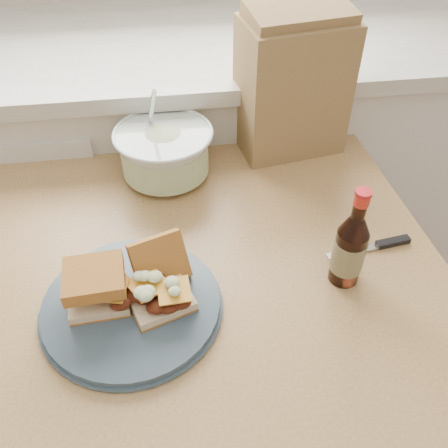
{
  "coord_description": "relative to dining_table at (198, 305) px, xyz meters",
  "views": [
    {
      "loc": [
        -0.05,
        0.37,
        1.49
      ],
      "look_at": [
        0.04,
        1.03,
        0.86
      ],
      "focal_mm": 40.0,
      "sensor_mm": 36.0,
      "label": 1
    }
  ],
  "objects": [
    {
      "name": "cabinet_run",
      "position": [
        0.01,
        0.7,
        -0.2
      ],
      "size": [
        2.5,
        0.64,
        0.94
      ],
      "color": "silver",
      "rests_on": "ground"
    },
    {
      "name": "dining_table",
      "position": [
        0.0,
        0.0,
        0.0
      ],
      "size": [
        1.0,
        1.0,
        0.78
      ],
      "rotation": [
        0.0,
        0.0,
        0.07
      ],
      "color": "tan",
      "rests_on": "ground"
    },
    {
      "name": "plate",
      "position": [
        -0.12,
        -0.08,
        0.12
      ],
      "size": [
        0.31,
        0.31,
        0.02
      ],
      "primitive_type": "cylinder",
      "color": "#3A4D5E",
      "rests_on": "dining_table"
    },
    {
      "name": "sandwich_left",
      "position": [
        -0.17,
        -0.07,
        0.17
      ],
      "size": [
        0.11,
        0.1,
        0.07
      ],
      "rotation": [
        0.0,
        0.0,
        0.06
      ],
      "color": "beige",
      "rests_on": "plate"
    },
    {
      "name": "sandwich_right",
      "position": [
        -0.07,
        -0.07,
        0.16
      ],
      "size": [
        0.13,
        0.17,
        0.09
      ],
      "rotation": [
        0.0,
        0.0,
        0.33
      ],
      "color": "beige",
      "rests_on": "plate"
    },
    {
      "name": "coleslaw_bowl",
      "position": [
        -0.04,
        0.3,
        0.17
      ],
      "size": [
        0.22,
        0.22,
        0.22
      ],
      "color": "silver",
      "rests_on": "dining_table"
    },
    {
      "name": "beer_bottle",
      "position": [
        0.27,
        -0.06,
        0.19
      ],
      "size": [
        0.06,
        0.06,
        0.21
      ],
      "rotation": [
        0.0,
        0.0,
        -0.11
      ],
      "color": "black",
      "rests_on": "dining_table"
    },
    {
      "name": "knife",
      "position": [
        0.37,
        0.01,
        0.12
      ],
      "size": [
        0.18,
        0.04,
        0.01
      ],
      "rotation": [
        0.0,
        0.0,
        0.14
      ],
      "color": "silver",
      "rests_on": "dining_table"
    },
    {
      "name": "paper_bag",
      "position": [
        0.26,
        0.38,
        0.27
      ],
      "size": [
        0.26,
        0.19,
        0.31
      ],
      "primitive_type": "cube",
      "rotation": [
        0.0,
        0.0,
        0.17
      ],
      "color": "olive",
      "rests_on": "dining_table"
    }
  ]
}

